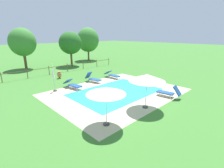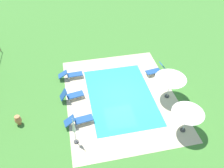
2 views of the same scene
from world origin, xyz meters
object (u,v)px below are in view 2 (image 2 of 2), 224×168
sun_lounger_north_far (80,120)px  terracotta_urn_near_fence (18,120)px  sun_lounger_north_near_steps (72,95)px  patio_umbrella_closed_row_west (74,127)px  patio_umbrella_open_by_bench (189,111)px  patio_umbrella_open_foreground (171,76)px  sun_lounger_north_end (156,70)px  sun_lounger_north_mid (71,74)px

sun_lounger_north_far → terracotta_urn_near_fence: size_ratio=2.69×
sun_lounger_north_near_steps → patio_umbrella_closed_row_west: size_ratio=0.79×
sun_lounger_north_far → patio_umbrella_open_by_bench: bearing=-107.0°
patio_umbrella_closed_row_west → patio_umbrella_open_foreground: bearing=-69.3°
sun_lounger_north_far → patio_umbrella_closed_row_west: 1.97m
patio_umbrella_open_foreground → patio_umbrella_open_by_bench: (-3.35, 0.20, -0.12)m
sun_lounger_north_end → patio_umbrella_open_foreground: patio_umbrella_open_foreground is taller
sun_lounger_north_near_steps → patio_umbrella_closed_row_west: patio_umbrella_closed_row_west is taller
sun_lounger_north_mid → terracotta_urn_near_fence: terracotta_urn_near_fence is taller
patio_umbrella_open_foreground → sun_lounger_north_end: bearing=-2.1°
sun_lounger_north_near_steps → patio_umbrella_open_by_bench: size_ratio=0.87×
patio_umbrella_open_foreground → patio_umbrella_closed_row_west: patio_umbrella_closed_row_west is taller
sun_lounger_north_mid → terracotta_urn_near_fence: size_ratio=2.66×
sun_lounger_north_far → patio_umbrella_open_by_bench: size_ratio=0.96×
sun_lounger_north_near_steps → terracotta_urn_near_fence: sun_lounger_north_near_steps is taller
sun_lounger_north_near_steps → patio_umbrella_open_foreground: bearing=-100.1°
sun_lounger_north_end → patio_umbrella_closed_row_west: patio_umbrella_closed_row_west is taller
sun_lounger_north_end → patio_umbrella_open_by_bench: size_ratio=0.87×
patio_umbrella_open_foreground → sun_lounger_north_far: bearing=100.3°
patio_umbrella_closed_row_west → terracotta_urn_near_fence: size_ratio=3.09×
patio_umbrella_open_by_bench → patio_umbrella_closed_row_west: size_ratio=0.91×
sun_lounger_north_near_steps → sun_lounger_north_far: 2.60m
sun_lounger_north_end → sun_lounger_north_near_steps: bearing=102.5°
sun_lounger_north_near_steps → terracotta_urn_near_fence: 4.22m
sun_lounger_north_far → terracotta_urn_near_fence: sun_lounger_north_far is taller
patio_umbrella_open_foreground → patio_umbrella_open_by_bench: patio_umbrella_open_foreground is taller
sun_lounger_north_near_steps → terracotta_urn_near_fence: size_ratio=2.44×
patio_umbrella_open_by_bench → terracotta_urn_near_fence: (2.90, 10.96, -1.54)m
sun_lounger_north_far → sun_lounger_north_mid: bearing=1.7°
sun_lounger_north_mid → patio_umbrella_closed_row_west: patio_umbrella_closed_row_west is taller
patio_umbrella_open_foreground → terracotta_urn_near_fence: (-0.45, 11.16, -1.66)m
patio_umbrella_open_foreground → sun_lounger_north_near_steps: bearing=79.9°
sun_lounger_north_mid → terracotta_urn_near_fence: bearing=137.2°
patio_umbrella_open_by_bench → patio_umbrella_closed_row_west: patio_umbrella_closed_row_west is taller
sun_lounger_north_mid → patio_umbrella_open_foreground: 8.31m
patio_umbrella_open_foreground → terracotta_urn_near_fence: 11.29m
sun_lounger_north_mid → patio_umbrella_closed_row_west: bearing=177.7°
sun_lounger_north_mid → patio_umbrella_closed_row_west: (-6.69, 0.27, 1.18)m
patio_umbrella_open_foreground → patio_umbrella_open_by_bench: bearing=176.6°
patio_umbrella_open_by_bench → patio_umbrella_closed_row_west: bearing=85.6°
patio_umbrella_open_by_bench → sun_lounger_north_mid: bearing=43.8°
sun_lounger_north_mid → patio_umbrella_open_by_bench: patio_umbrella_open_by_bench is taller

